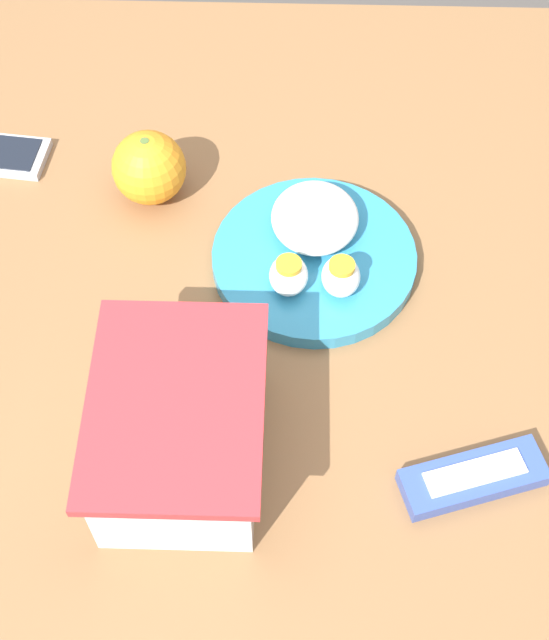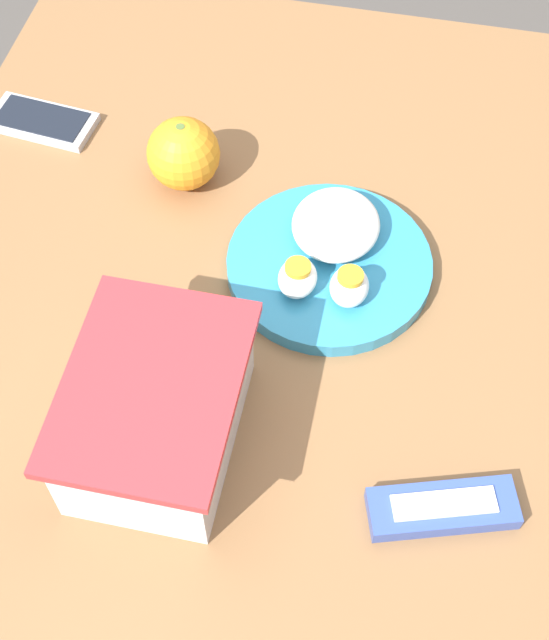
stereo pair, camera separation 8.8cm
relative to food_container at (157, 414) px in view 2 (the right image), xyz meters
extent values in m
plane|color=#4C4742|center=(0.21, -0.05, -0.78)|extent=(10.00, 10.00, 0.00)
cube|color=brown|center=(0.21, -0.05, -0.06)|extent=(0.93, 0.80, 0.03)
cylinder|color=brown|center=(0.61, -0.39, -0.43)|extent=(0.06, 0.06, 0.71)
cylinder|color=brown|center=(0.61, 0.28, -0.43)|extent=(0.06, 0.06, 0.71)
cube|color=white|center=(0.00, 0.00, 0.00)|extent=(0.19, 0.13, 0.09)
cube|color=beige|center=(0.00, 0.00, -0.02)|extent=(0.17, 0.12, 0.05)
cube|color=red|center=(0.00, 0.00, 0.05)|extent=(0.20, 0.15, 0.01)
ellipsoid|color=tan|center=(0.00, 0.01, 0.00)|extent=(0.06, 0.05, 0.03)
sphere|color=orange|center=(0.32, 0.06, 0.00)|extent=(0.08, 0.08, 0.08)
cylinder|color=#4C662D|center=(0.32, 0.06, 0.04)|extent=(0.01, 0.01, 0.00)
cylinder|color=teal|center=(0.23, -0.12, -0.04)|extent=(0.22, 0.22, 0.02)
ellipsoid|color=white|center=(0.26, -0.12, -0.01)|extent=(0.10, 0.09, 0.04)
ellipsoid|color=white|center=(0.18, -0.15, -0.01)|extent=(0.05, 0.04, 0.03)
cylinder|color=#F4A823|center=(0.18, -0.15, 0.01)|extent=(0.03, 0.03, 0.01)
ellipsoid|color=white|center=(0.18, -0.09, -0.01)|extent=(0.05, 0.04, 0.03)
cylinder|color=#F4A823|center=(0.18, -0.09, 0.01)|extent=(0.03, 0.03, 0.01)
cube|color=#334C9E|center=(-0.02, -0.26, -0.04)|extent=(0.08, 0.14, 0.02)
cube|color=white|center=(-0.02, -0.26, -0.02)|extent=(0.05, 0.10, 0.00)
cube|color=#ADADB2|center=(0.37, 0.26, -0.04)|extent=(0.07, 0.13, 0.01)
cube|color=black|center=(0.37, 0.26, -0.03)|extent=(0.06, 0.11, 0.00)
camera|label=1|loc=(-0.36, -0.09, 0.71)|focal=50.00mm
camera|label=2|loc=(-0.35, -0.18, 0.71)|focal=50.00mm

